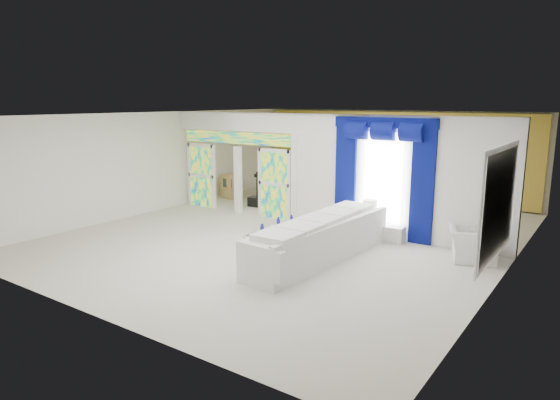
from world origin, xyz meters
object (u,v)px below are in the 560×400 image
Objects in this scene: console_table at (380,232)px; grand_piano at (290,184)px; armchair at (471,243)px; white_sofa at (320,241)px; coffee_table at (277,238)px.

grand_piano reaches higher than console_table.
console_table is at bearing -40.77° from grand_piano.
console_table is 1.08× the size of armchair.
console_table is 0.57× the size of grand_piano.
white_sofa is at bearing -58.64° from grand_piano.
console_table is at bearing 45.62° from coffee_table.
white_sofa is at bearing 106.30° from armchair.
armchair reaches higher than console_table.
coffee_table is (-1.35, 0.30, -0.21)m from white_sofa.
grand_piano is (-4.63, 2.99, 0.32)m from console_table.
console_table is 5.52m from grand_piano.
white_sofa is 3.66× the size of console_table.
white_sofa is 6.62m from grand_piano.
armchair reaches higher than coffee_table.
white_sofa is at bearing -12.53° from coffee_table.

